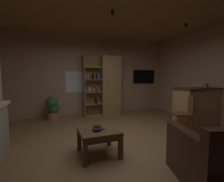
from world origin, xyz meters
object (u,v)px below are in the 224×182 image
coffee_table (99,134)px  wall_mounted_tv (144,77)px  tissue_box (205,85)px  table_book_2 (97,126)px  potted_floor_plant (53,107)px  bookshelf_cabinet (108,86)px  kitchen_bar_counter (200,107)px  table_book_0 (100,128)px  table_book_1 (97,129)px  dining_chair (184,111)px

coffee_table → wall_mounted_tv: 4.25m
tissue_box → table_book_2: bearing=-169.8°
potted_floor_plant → bookshelf_cabinet: bearing=4.2°
bookshelf_cabinet → potted_floor_plant: 2.03m
bookshelf_cabinet → potted_floor_plant: (-1.92, -0.14, -0.64)m
bookshelf_cabinet → tissue_box: bearing=-45.6°
kitchen_bar_counter → potted_floor_plant: size_ratio=1.93×
coffee_table → potted_floor_plant: (-0.74, 2.64, 0.05)m
kitchen_bar_counter → table_book_0: bearing=-170.0°
tissue_box → table_book_1: 3.48m
table_book_0 → dining_chair: dining_chair is taller
bookshelf_cabinet → dining_chair: size_ratio=2.31×
bookshelf_cabinet → table_book_1: (-1.22, -2.85, -0.57)m
coffee_table → bookshelf_cabinet: bearing=67.1°
table_book_2 → wall_mounted_tv: size_ratio=0.11×
coffee_table → wall_mounted_tv: size_ratio=0.68×
tissue_box → wall_mounted_tv: 2.46m
bookshelf_cabinet → potted_floor_plant: size_ratio=2.75×
tissue_box → table_book_2: tissue_box is taller
bookshelf_cabinet → table_book_2: size_ratio=19.71×
table_book_0 → table_book_2: (-0.05, -0.01, 0.04)m
table_book_1 → dining_chair: size_ratio=0.15×
bookshelf_cabinet → tissue_box: 3.06m
table_book_0 → table_book_1: (-0.07, -0.07, 0.02)m
table_book_2 → table_book_0: bearing=5.6°
kitchen_bar_counter → table_book_0: 3.11m
kitchen_bar_counter → coffee_table: bearing=-170.1°
bookshelf_cabinet → table_book_1: bookshelf_cabinet is taller
coffee_table → table_book_1: size_ratio=4.92×
coffee_table → table_book_2: size_ratio=6.18×
dining_chair → wall_mounted_tv: wall_mounted_tv is taller
table_book_2 → dining_chair: dining_chair is taller
table_book_2 → potted_floor_plant: size_ratio=0.14×
coffee_table → table_book_2: bearing=-164.7°
kitchen_bar_counter → wall_mounted_tv: 2.61m
table_book_0 → coffee_table: bearing=173.7°
potted_floor_plant → table_book_1: bearing=-75.6°
kitchen_bar_counter → bookshelf_cabinet: bearing=130.5°
table_book_1 → table_book_2: bearing=73.6°
tissue_box → wall_mounted_tv: wall_mounted_tv is taller
kitchen_bar_counter → dining_chair: bearing=-164.6°
table_book_0 → table_book_2: table_book_2 is taller
table_book_1 → table_book_0: bearing=44.4°
table_book_0 → table_book_1: bearing=-135.6°
table_book_1 → potted_floor_plant: potted_floor_plant is taller
bookshelf_cabinet → wall_mounted_tv: bookshelf_cabinet is taller
kitchen_bar_counter → coffee_table: size_ratio=2.24×
coffee_table → table_book_1: 0.15m
table_book_2 → dining_chair: (2.31, 0.32, 0.02)m
kitchen_bar_counter → dining_chair: size_ratio=1.62×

